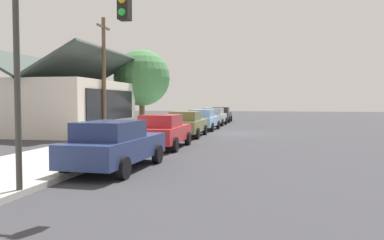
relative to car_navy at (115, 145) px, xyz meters
The scene contains 13 objects.
ground_plane 15.53m from the car_navy, 10.23° to the right, with size 120.00×120.00×0.00m, color #38383D.
sidewalk_curb 15.55m from the car_navy, 10.55° to the left, with size 60.00×4.20×0.16m, color #B2AFA8.
car_navy is the anchor object (origin of this frame).
car_cherry 5.95m from the car_navy, ahead, with size 4.61×1.98×1.59m.
car_olive 11.98m from the car_navy, ahead, with size 4.84×2.02×1.59m.
car_skyblue 17.61m from the car_navy, ahead, with size 4.72×2.17×1.59m.
car_silver 23.82m from the car_navy, ahead, with size 4.35×2.15×1.59m.
car_charcoal 29.58m from the car_navy, ahead, with size 4.86×2.15×1.59m.
storefront_building 16.12m from the car_navy, 35.00° to the left, with size 10.25×7.64×5.66m.
shade_tree 20.54m from the car_navy, 15.73° to the left, with size 4.68×4.68×6.51m.
traffic_light_main 4.62m from the car_navy, behind, with size 0.37×2.79×5.20m.
utility_pole_wooden 13.27m from the car_navy, 24.96° to the left, with size 1.80×0.24×7.50m.
fire_hydrant_red 10.03m from the car_navy, ahead, with size 0.22×0.22×0.71m.
Camera 1 is at (-27.08, -2.03, 2.21)m, focal length 36.67 mm.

